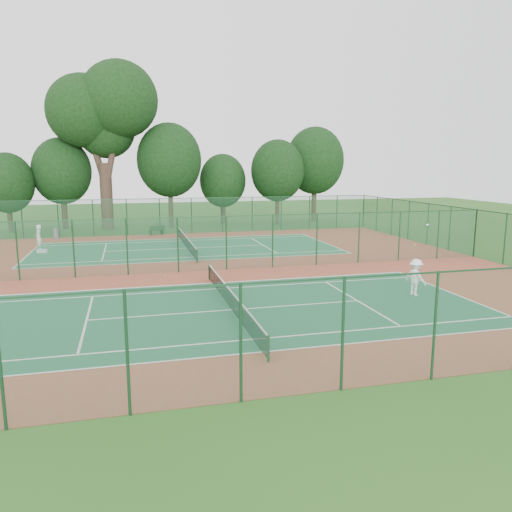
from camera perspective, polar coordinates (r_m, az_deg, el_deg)
The scene contains 20 objects.
ground at distance 31.96m, azimuth -6.09°, elevation -1.71°, with size 120.00×120.00×0.00m, color #28571B.
red_pad at distance 31.96m, azimuth -6.09°, elevation -1.70°, with size 40.00×36.00×0.01m, color brown.
court_near at distance 23.35m, azimuth -2.87°, elevation -6.18°, with size 23.77×10.97×0.01m, color #1B5838.
court_far at distance 40.73m, azimuth -7.92°, elevation 0.89°, with size 23.77×10.97×0.01m, color #1F643C.
fence_north at distance 49.39m, azimuth -9.16°, elevation 4.56°, with size 40.00×0.09×3.50m.
fence_south at distance 14.53m, azimuth 4.26°, elevation -9.38°, with size 40.00×0.09×3.50m.
fence_east at distance 39.71m, azimuth 23.77°, elevation 2.41°, with size 0.09×36.00×3.50m.
fence_divider at distance 31.64m, azimuth -6.15°, elevation 1.41°, with size 40.00×0.09×3.50m.
tennis_net_near at distance 23.20m, azimuth -2.88°, elevation -4.92°, with size 0.10×12.90×0.97m.
tennis_net_far at distance 40.65m, azimuth -7.94°, elevation 1.63°, with size 0.10×12.90×0.97m.
player_near at distance 26.90m, azimuth 17.78°, elevation -2.34°, with size 1.23×0.71×1.91m, color white.
player_far at distance 42.83m, azimuth -23.58°, elevation 1.94°, with size 0.73×0.48×2.00m, color white.
trash_bin at distance 49.15m, azimuth -21.90°, elevation 2.42°, with size 0.53×0.53×0.96m, color slate.
bench at distance 48.90m, azimuth -11.25°, elevation 2.94°, with size 1.57×1.00×0.93m.
kit_bag at distance 41.62m, azimuth -23.23°, elevation 0.54°, with size 0.77×0.29×0.29m, color silver.
stray_ball_a at distance 32.51m, azimuth 3.55°, elevation -1.39°, with size 0.06×0.06×0.06m, color #ACC72E.
stray_ball_b at distance 33.09m, azimuth 5.35°, elevation -1.21°, with size 0.07×0.07×0.07m, color gold.
stray_ball_c at distance 30.73m, azimuth -10.33°, elevation -2.23°, with size 0.07×0.07×0.07m, color #CEE936.
big_tree at distance 54.70m, azimuth -17.05°, elevation 15.60°, with size 11.08×8.11×17.02m.
evergreen_row at distance 55.81m, azimuth -9.19°, elevation 3.40°, with size 39.00×5.00×12.00m, color black, non-canonical shape.
Camera 1 is at (-4.40, -30.94, 6.67)m, focal length 35.00 mm.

